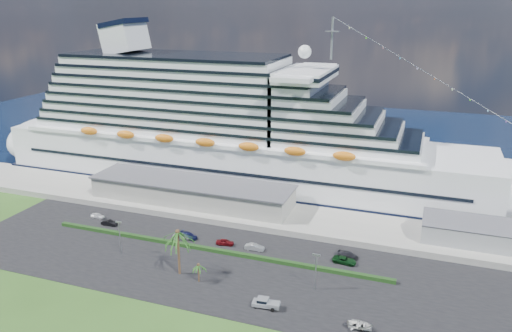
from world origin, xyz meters
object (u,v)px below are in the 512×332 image
at_px(cruise_ship, 233,134).
at_px(pickup_truck, 266,303).
at_px(parked_car_3, 189,235).
at_px(boat_trailer, 360,325).

height_order(cruise_ship, pickup_truck, cruise_ship).
bearing_deg(pickup_truck, cruise_ship, 117.18).
height_order(parked_car_3, pickup_truck, pickup_truck).
bearing_deg(boat_trailer, cruise_ship, 128.26).
relative_size(parked_car_3, pickup_truck, 0.89).
distance_m(cruise_ship, pickup_truck, 75.67).
bearing_deg(parked_car_3, boat_trailer, -101.06).
relative_size(pickup_truck, boat_trailer, 1.04).
bearing_deg(boat_trailer, parked_car_3, 153.82).
height_order(cruise_ship, boat_trailer, cruise_ship).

